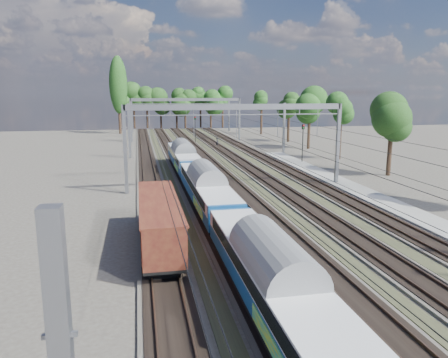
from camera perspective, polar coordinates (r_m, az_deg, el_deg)
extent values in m
plane|color=#47423A|center=(20.57, 21.50, -19.25)|extent=(220.00, 220.00, 0.00)
cube|color=#47423A|center=(60.57, -9.90, 1.48)|extent=(3.00, 130.00, 0.15)
cube|color=black|center=(60.56, -9.91, 1.56)|extent=(2.50, 130.00, 0.06)
cube|color=#473326|center=(60.53, -10.59, 1.63)|extent=(0.08, 130.00, 0.14)
cube|color=#473326|center=(60.56, -9.23, 1.68)|extent=(0.08, 130.00, 0.14)
cube|color=#47423A|center=(60.82, -5.66, 1.63)|extent=(3.00, 130.00, 0.15)
cube|color=black|center=(60.81, -5.66, 1.72)|extent=(2.50, 130.00, 0.06)
cube|color=#473326|center=(60.73, -6.34, 1.79)|extent=(0.08, 130.00, 0.14)
cube|color=#473326|center=(60.86, -4.99, 1.83)|extent=(0.08, 130.00, 0.14)
cube|color=#47423A|center=(61.41, -1.48, 1.77)|extent=(3.00, 130.00, 0.15)
cube|color=black|center=(61.39, -1.48, 1.86)|extent=(2.50, 130.00, 0.06)
cube|color=#473326|center=(61.26, -2.14, 1.93)|extent=(0.08, 130.00, 0.14)
cube|color=#473326|center=(61.50, -0.82, 1.97)|extent=(0.08, 130.00, 0.14)
cube|color=#47423A|center=(62.31, 2.61, 1.90)|extent=(3.00, 130.00, 0.15)
cube|color=black|center=(62.29, 2.61, 1.99)|extent=(2.50, 130.00, 0.06)
cube|color=#473326|center=(62.11, 1.96, 2.06)|extent=(0.08, 130.00, 0.14)
cube|color=#473326|center=(62.45, 3.25, 2.10)|extent=(0.08, 130.00, 0.14)
cube|color=#47423A|center=(63.52, 6.56, 2.02)|extent=(3.00, 130.00, 0.15)
cube|color=black|center=(63.50, 6.56, 2.10)|extent=(2.50, 130.00, 0.06)
cube|color=#473326|center=(63.27, 5.94, 2.18)|extent=(0.08, 130.00, 0.14)
cube|color=#473326|center=(63.71, 7.18, 2.21)|extent=(0.08, 130.00, 0.14)
cube|color=#383224|center=(60.66, -7.78, 1.51)|extent=(1.10, 130.00, 0.05)
cube|color=#383224|center=(61.08, -3.56, 1.66)|extent=(1.10, 130.00, 0.05)
cube|color=#383224|center=(61.83, 0.58, 1.79)|extent=(1.10, 130.00, 0.05)
cube|color=#383224|center=(62.88, 4.60, 1.92)|extent=(1.10, 130.00, 0.05)
cube|color=gray|center=(42.38, 20.80, -3.19)|extent=(3.00, 70.00, 0.30)
cube|color=gray|center=(45.09, -12.80, 3.74)|extent=(0.35, 0.35, 9.00)
cube|color=gray|center=(50.00, 14.64, 4.36)|extent=(0.35, 0.35, 9.00)
cube|color=gray|center=(45.87, 1.67, 9.40)|extent=(23.00, 0.35, 0.60)
cube|color=gray|center=(92.90, -12.06, 7.49)|extent=(0.35, 0.35, 9.00)
cube|color=gray|center=(95.38, 2.01, 7.82)|extent=(0.35, 0.35, 9.00)
cube|color=gray|center=(93.28, -4.98, 10.29)|extent=(23.00, 0.35, 0.60)
cube|color=gray|center=(69.98, -12.28, 6.13)|extent=(0.35, 0.35, 8.50)
cube|color=gray|center=(114.87, -11.92, 8.05)|extent=(0.35, 0.35, 8.50)
cube|color=gray|center=(73.95, 7.84, 6.54)|extent=(0.35, 0.35, 8.50)
cube|color=gray|center=(117.34, 0.65, 8.35)|extent=(0.35, 0.35, 8.50)
cylinder|color=black|center=(59.91, -10.08, 6.60)|extent=(0.03, 130.00, 0.03)
cylinder|color=black|center=(59.83, -10.11, 7.64)|extent=(0.03, 130.00, 0.03)
cylinder|color=black|center=(60.16, -5.76, 6.73)|extent=(0.03, 130.00, 0.03)
cylinder|color=black|center=(60.09, -5.78, 7.78)|extent=(0.03, 130.00, 0.03)
cylinder|color=black|center=(60.75, -1.50, 6.83)|extent=(0.03, 130.00, 0.03)
cylinder|color=black|center=(60.67, -1.51, 7.86)|extent=(0.03, 130.00, 0.03)
cylinder|color=black|center=(61.66, 2.65, 6.88)|extent=(0.03, 130.00, 0.03)
cylinder|color=black|center=(61.59, 2.66, 7.90)|extent=(0.03, 130.00, 0.03)
cylinder|color=black|center=(62.88, 6.67, 6.90)|extent=(0.03, 130.00, 0.03)
cylinder|color=black|center=(62.81, 6.69, 7.90)|extent=(0.03, 130.00, 0.03)
cylinder|color=black|center=(126.90, -13.13, 7.88)|extent=(0.56, 0.56, 6.75)
sphere|color=#213D16|center=(126.73, -13.24, 10.31)|extent=(4.18, 4.18, 4.18)
cylinder|color=black|center=(127.79, -11.39, 7.71)|extent=(0.56, 0.56, 5.59)
sphere|color=#213D16|center=(127.61, -11.47, 9.71)|extent=(4.85, 4.85, 4.85)
cylinder|color=black|center=(127.89, -9.93, 7.97)|extent=(0.56, 0.56, 6.51)
sphere|color=#213D16|center=(127.71, -10.01, 10.31)|extent=(4.24, 4.24, 4.24)
cylinder|color=black|center=(125.48, -7.81, 7.79)|extent=(0.56, 0.56, 5.70)
sphere|color=#213D16|center=(125.29, -7.86, 9.87)|extent=(5.37, 5.37, 5.37)
cylinder|color=black|center=(129.25, -6.29, 7.93)|extent=(0.56, 0.56, 5.71)
sphere|color=#213D16|center=(129.07, -6.33, 9.95)|extent=(5.47, 5.47, 5.47)
cylinder|color=black|center=(127.26, -4.84, 8.07)|extent=(0.56, 0.56, 6.44)
sphere|color=#213D16|center=(127.09, -4.88, 10.39)|extent=(5.49, 5.49, 5.49)
cylinder|color=black|center=(127.17, -3.50, 8.18)|extent=(0.56, 0.56, 6.84)
sphere|color=#213D16|center=(127.00, -3.53, 10.64)|extent=(5.41, 5.41, 5.41)
cylinder|color=black|center=(130.48, -1.98, 8.25)|extent=(0.56, 0.56, 6.79)
sphere|color=#213D16|center=(130.31, -2.00, 10.64)|extent=(4.68, 4.68, 4.68)
cylinder|color=black|center=(130.83, -0.35, 8.06)|extent=(0.56, 0.56, 5.83)
sphere|color=#213D16|center=(130.66, -0.35, 10.10)|extent=(4.91, 4.91, 4.91)
cylinder|color=black|center=(55.07, 23.44, 2.65)|extent=(0.56, 0.56, 5.66)
sphere|color=#213D16|center=(54.66, 23.82, 7.34)|extent=(4.76, 4.76, 4.76)
cylinder|color=black|center=(67.38, 16.88, 4.62)|extent=(0.56, 0.56, 5.93)
sphere|color=#213D16|center=(67.04, 17.11, 8.65)|extent=(4.40, 4.40, 4.40)
cylinder|color=black|center=(81.42, 10.94, 6.00)|extent=(0.56, 0.56, 6.04)
sphere|color=#213D16|center=(81.14, 11.07, 9.39)|extent=(4.80, 4.80, 4.80)
cylinder|color=black|center=(93.15, 7.71, 6.60)|extent=(0.56, 0.56, 5.61)
sphere|color=#213D16|center=(92.90, 7.79, 9.36)|extent=(4.90, 4.90, 4.90)
cylinder|color=black|center=(108.75, 5.31, 7.45)|extent=(0.56, 0.56, 6.16)
sphere|color=#213D16|center=(108.54, 5.36, 10.05)|extent=(3.71, 3.71, 3.71)
cylinder|color=black|center=(112.82, -13.56, 9.83)|extent=(0.70, 0.70, 16.00)
ellipsoid|color=#1C4416|center=(112.81, -13.65, 11.86)|extent=(4.40, 4.40, 14.08)
cube|color=black|center=(26.39, 2.04, -10.23)|extent=(1.87, 2.81, 0.75)
cube|color=#0F4192|center=(20.02, 6.46, -13.17)|extent=(2.62, 18.72, 1.78)
cube|color=silver|center=(19.83, 6.49, -11.94)|extent=(2.70, 17.97, 0.89)
cube|color=black|center=(20.26, 10.22, -11.54)|extent=(0.04, 15.91, 0.66)
cube|color=#FBFF0D|center=(16.82, 10.91, -20.21)|extent=(2.71, 5.24, 0.66)
cylinder|color=gray|center=(19.67, 6.51, -10.81)|extent=(2.66, 18.72, 2.66)
cube|color=black|center=(32.13, -0.50, -6.25)|extent=(1.87, 2.81, 0.75)
cube|color=black|center=(44.64, -3.61, -1.27)|extent=(1.87, 2.81, 0.75)
cube|color=#0F4192|center=(38.01, -2.33, -1.31)|extent=(2.62, 18.72, 1.78)
cube|color=silver|center=(37.91, -2.33, -0.62)|extent=(2.70, 17.97, 0.89)
cube|color=black|center=(38.13, -0.32, -0.54)|extent=(0.04, 15.91, 0.66)
cube|color=#FBFF0D|center=(34.17, -1.25, -3.55)|extent=(2.71, 5.24, 0.66)
cylinder|color=gray|center=(37.82, -2.34, 0.01)|extent=(2.66, 18.72, 2.66)
cube|color=black|center=(50.69, -4.54, 0.22)|extent=(1.87, 2.81, 0.75)
cube|color=black|center=(63.53, -5.92, 2.44)|extent=(1.87, 2.81, 0.75)
cube|color=#0F4192|center=(56.88, -5.33, 2.85)|extent=(2.62, 18.72, 1.78)
cube|color=silver|center=(56.81, -5.34, 3.31)|extent=(2.70, 17.97, 0.89)
cube|color=black|center=(56.96, -3.98, 3.36)|extent=(0.04, 15.91, 0.66)
cube|color=#FBFF0D|center=(52.90, -4.86, 1.71)|extent=(2.71, 5.24, 0.66)
cylinder|color=gray|center=(56.75, -5.35, 3.74)|extent=(2.66, 18.72, 2.66)
cube|color=black|center=(25.53, -7.87, -11.28)|extent=(1.76, 2.29, 0.62)
cube|color=black|center=(33.67, -8.75, -5.70)|extent=(1.76, 2.29, 0.62)
cube|color=black|center=(29.43, -8.39, -7.37)|extent=(2.38, 12.33, 0.18)
cube|color=#481513|center=(29.07, -8.46, -5.07)|extent=(2.38, 12.33, 2.29)
cube|color=#481513|center=(28.76, -8.53, -2.79)|extent=(2.55, 12.33, 0.11)
imported|color=black|center=(83.44, -0.89, 4.84)|extent=(0.63, 0.75, 1.75)
cylinder|color=black|center=(89.97, -3.79, 6.23)|extent=(0.13, 0.13, 4.70)
cube|color=black|center=(89.77, -3.81, 7.93)|extent=(0.38, 0.31, 0.66)
sphere|color=red|center=(89.64, -3.80, 8.05)|extent=(0.15, 0.15, 0.15)
sphere|color=#0C9919|center=(89.66, -3.80, 7.84)|extent=(0.15, 0.15, 0.15)
cylinder|color=black|center=(64.24, 10.22, 4.20)|extent=(0.14, 0.14, 4.99)
cube|color=black|center=(63.96, 10.31, 6.73)|extent=(0.40, 0.30, 0.70)
sphere|color=red|center=(63.83, 10.35, 6.90)|extent=(0.16, 0.16, 0.16)
sphere|color=#0C9919|center=(63.85, 10.34, 6.58)|extent=(0.16, 0.16, 0.16)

